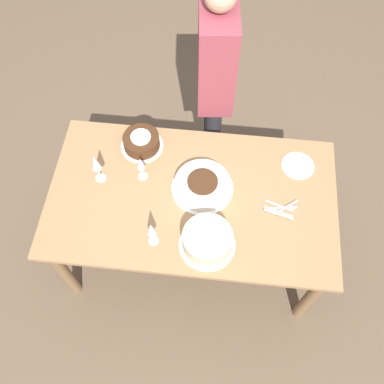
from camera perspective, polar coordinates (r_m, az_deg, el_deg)
The scene contains 11 objects.
ground_plane at distance 3.14m, azimuth -0.00°, elevation -7.25°, with size 12.00×12.00×0.00m, color brown.
dining_table at distance 2.55m, azimuth -0.00°, elevation -1.69°, with size 1.67×0.95×0.76m.
cake_center_white at distance 2.46m, azimuth 1.41°, elevation 0.93°, with size 0.36×0.36×0.08m.
cake_front_chocolate at distance 2.64m, azimuth -6.76°, elevation 6.67°, with size 0.26×0.26×0.10m.
cake_back_decorated at distance 2.28m, azimuth 2.06°, elevation -6.47°, with size 0.31×0.31×0.12m.
wine_glass_near at distance 2.44m, azimuth -6.85°, elevation 3.69°, with size 0.06×0.06×0.19m.
wine_glass_far at distance 2.45m, azimuth -12.72°, elevation 3.75°, with size 0.06×0.06×0.23m.
wine_glass_extra at distance 2.22m, azimuth -5.43°, elevation -5.05°, with size 0.06×0.06×0.21m.
dessert_plate_left at distance 2.65m, azimuth 13.93°, elevation 3.44°, with size 0.20×0.20×0.01m.
fork_pile at distance 2.47m, azimuth 11.75°, elevation -2.27°, with size 0.20×0.13×0.01m.
person_cutting at distance 2.78m, azimuth 3.16°, elevation 15.55°, with size 0.26×0.42×1.58m.
Camera 1 is at (-0.13, 1.19, 2.91)m, focal length 40.00 mm.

